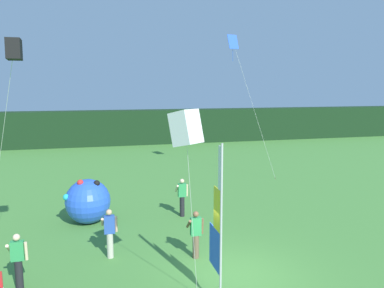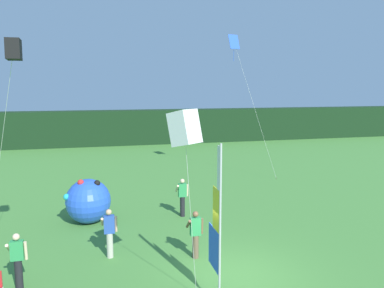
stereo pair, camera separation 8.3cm
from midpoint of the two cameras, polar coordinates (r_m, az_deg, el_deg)
ground_plane at (r=12.60m, az=6.61°, el=-19.12°), size 120.00×120.00×0.00m
distant_treeline at (r=39.37m, az=-8.33°, el=2.55°), size 80.00×2.40×3.47m
banner_flag at (r=10.49m, az=3.65°, el=-12.22°), size 0.06×1.03×4.43m
person_near_banner at (r=12.47m, az=-24.94°, el=-15.59°), size 0.55×0.48×1.70m
person_mid_field at (r=17.29m, az=-1.65°, el=-7.89°), size 0.55×0.48×1.75m
person_far_left at (r=13.61m, az=-12.50°, el=-12.83°), size 0.55×0.48×1.73m
person_far_right at (r=13.30m, az=0.38°, el=-13.30°), size 0.55×0.48×1.67m
inflatable_balloon at (r=17.10m, az=-15.58°, el=-8.31°), size 1.95×1.92×1.99m
kite_white_box_0 at (r=8.94m, az=-1.20°, el=2.38°), size 1.00×1.48×5.35m
kite_black_box_1 at (r=11.32m, az=-25.52°, el=12.48°), size 2.17×3.69×7.13m
kite_blue_diamond_2 at (r=24.21m, az=6.43°, el=14.01°), size 3.05×1.26×9.04m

